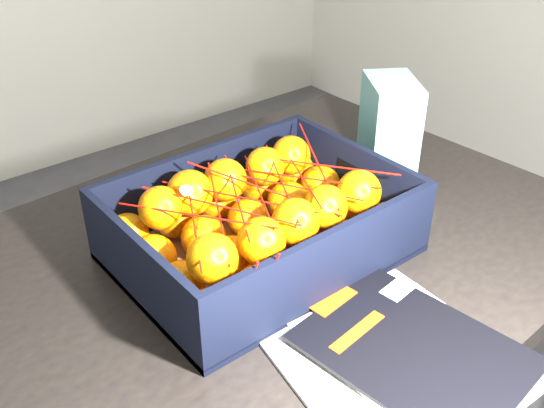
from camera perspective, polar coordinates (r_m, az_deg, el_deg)
table at (r=1.09m, az=-1.89°, el=-8.87°), size 1.24×0.86×0.75m
magazine_stack at (r=0.86m, az=11.82°, el=-13.64°), size 0.31×0.34×0.02m
produce_crate at (r=1.01m, az=-1.07°, el=-2.71°), size 0.44×0.33×0.13m
clementine_heap at (r=0.99m, az=-1.09°, el=-1.53°), size 0.42×0.31×0.13m
mesh_net at (r=0.95m, az=-1.04°, el=0.91°), size 0.37×0.29×0.09m
retail_carton at (r=1.23m, az=10.54°, el=6.63°), size 0.14×0.16×0.20m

